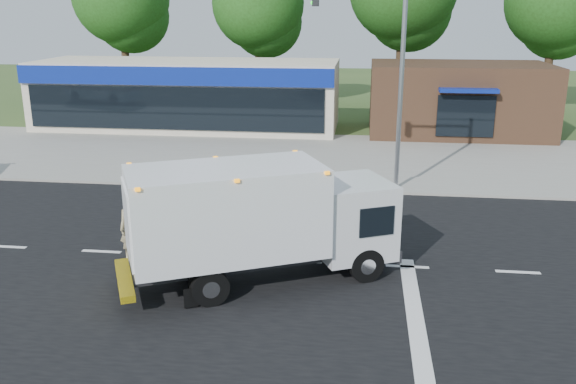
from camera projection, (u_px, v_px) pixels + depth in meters
name	position (u px, v px, depth m)	size (l,w,h in m)	color
ground	(301.00, 262.00, 17.47)	(120.00, 120.00, 0.00)	#385123
road_asphalt	(301.00, 262.00, 17.47)	(60.00, 14.00, 0.02)	black
sidewalk	(322.00, 182.00, 25.25)	(60.00, 2.40, 0.12)	gray
parking_apron	(330.00, 152.00, 30.77)	(60.00, 9.00, 0.02)	gray
lane_markings	(347.00, 284.00, 16.02)	(55.20, 7.00, 0.01)	silver
ems_box_truck	(257.00, 215.00, 15.73)	(7.48, 5.12, 3.20)	black
emergency_worker	(132.00, 227.00, 17.37)	(0.84, 0.75, 2.04)	tan
retail_strip_mall	(188.00, 94.00, 36.90)	(18.00, 6.20, 4.00)	beige
brown_storefront	(458.00, 99.00, 35.05)	(10.00, 6.70, 4.00)	#382316
traffic_signal_pole	(385.00, 65.00, 22.99)	(3.51, 0.25, 8.00)	gray
background_trees	(332.00, 3.00, 42.20)	(36.77, 7.39, 12.10)	#332114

